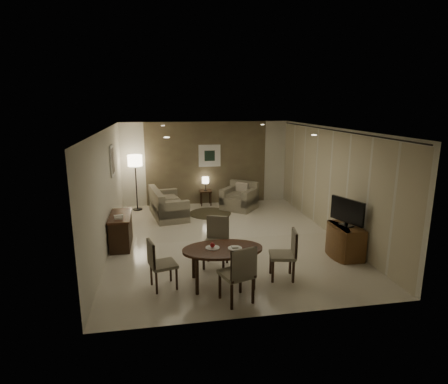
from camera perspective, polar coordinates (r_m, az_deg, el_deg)
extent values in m
cube|color=beige|center=(9.35, 0.22, -7.16)|extent=(5.50, 7.00, 0.00)
cube|color=white|center=(8.77, 0.23, 9.60)|extent=(5.50, 7.00, 0.00)
cube|color=brown|center=(12.36, -2.69, 4.41)|extent=(5.50, 0.00, 2.70)
cube|color=silver|center=(8.90, -17.47, 0.24)|extent=(0.00, 7.00, 2.70)
cube|color=silver|center=(9.82, 16.22, 1.52)|extent=(0.00, 7.00, 2.70)
cube|color=brown|center=(12.35, -2.68, 4.40)|extent=(3.96, 0.03, 2.70)
cylinder|color=black|center=(9.62, 16.35, 9.05)|extent=(0.03, 6.80, 0.03)
cube|color=silver|center=(12.30, -2.21, 5.54)|extent=(0.72, 0.03, 0.72)
cube|color=black|center=(12.28, -2.20, 5.53)|extent=(0.34, 0.01, 0.34)
cube|color=silver|center=(9.98, -16.67, 4.59)|extent=(0.03, 0.60, 0.80)
cube|color=gray|center=(9.98, -16.58, 4.60)|extent=(0.01, 0.46, 0.64)
cylinder|color=white|center=(6.84, -8.74, 8.23)|extent=(0.10, 0.10, 0.01)
cylinder|color=white|center=(7.45, 13.57, 8.43)|extent=(0.10, 0.10, 0.01)
cylinder|color=white|center=(10.43, -9.29, 9.95)|extent=(0.10, 0.10, 0.01)
cylinder|color=white|center=(10.84, 5.91, 10.18)|extent=(0.10, 0.10, 0.01)
cylinder|color=white|center=(6.93, -1.76, -8.48)|extent=(0.26, 0.26, 0.02)
cylinder|color=white|center=(6.90, 1.68, -8.57)|extent=(0.26, 0.26, 0.02)
sphere|color=maroon|center=(6.91, -1.77, -8.07)|extent=(0.09, 0.09, 0.09)
cube|color=white|center=(6.89, 1.69, -8.39)|extent=(0.12, 0.08, 0.03)
cylinder|color=#413824|center=(11.42, -2.15, -3.26)|extent=(1.28, 1.28, 0.01)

